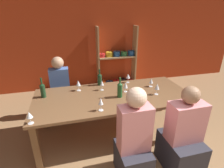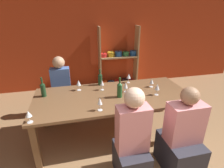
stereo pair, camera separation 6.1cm
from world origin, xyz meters
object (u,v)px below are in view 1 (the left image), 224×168
(wine_glass_empty_b, at_px, (128,76))
(wine_bottle_green, at_px, (100,79))
(wine_bottle_dark, at_px, (120,89))
(wine_glass_red_c, at_px, (102,83))
(wine_glass_empty_a, at_px, (78,83))
(wine_glass_white_a, at_px, (29,115))
(wine_glass_red_b, at_px, (157,87))
(dining_table, at_px, (114,99))
(shelf_unit, at_px, (117,65))
(person_near_a, at_px, (182,140))
(person_far_a, at_px, (61,94))
(person_near_b, at_px, (133,146))
(wine_glass_red_a, at_px, (151,81))
(wine_bottle_amber, at_px, (43,90))
(wine_glass_red_e, at_px, (126,85))
(wine_glass_red_d, at_px, (101,102))

(wine_glass_empty_b, bearing_deg, wine_bottle_green, 177.53)
(wine_bottle_dark, xyz_separation_m, wine_glass_red_c, (-0.21, 0.32, -0.00))
(wine_glass_empty_a, height_order, wine_glass_white_a, wine_glass_empty_a)
(wine_bottle_dark, distance_m, wine_glass_red_b, 0.60)
(dining_table, height_order, wine_glass_red_b, wine_glass_red_b)
(dining_table, distance_m, wine_glass_empty_a, 0.64)
(shelf_unit, distance_m, wine_bottle_green, 1.74)
(wine_glass_red_b, distance_m, wine_glass_red_c, 0.89)
(wine_bottle_dark, distance_m, person_near_a, 1.10)
(person_far_a, xyz_separation_m, person_near_b, (0.85, -1.73, 0.01))
(dining_table, bearing_deg, wine_bottle_dark, -47.30)
(dining_table, relative_size, wine_glass_empty_a, 13.80)
(wine_glass_red_a, distance_m, wine_glass_empty_a, 1.25)
(person_near_b, bearing_deg, shelf_unit, 77.85)
(wine_glass_white_a, distance_m, wine_glass_red_c, 1.24)
(wine_glass_red_c, bearing_deg, person_far_a, 138.08)
(person_near_a, bearing_deg, wine_glass_red_a, 87.09)
(wine_bottle_amber, relative_size, wine_glass_red_c, 1.82)
(wine_bottle_dark, bearing_deg, person_near_a, -53.85)
(wine_glass_red_b, distance_m, wine_glass_red_e, 0.50)
(dining_table, relative_size, wine_glass_red_e, 14.86)
(dining_table, distance_m, wine_bottle_green, 0.52)
(shelf_unit, height_order, wine_bottle_green, shelf_unit)
(wine_bottle_amber, relative_size, wine_glass_red_a, 2.13)
(wine_glass_red_b, relative_size, person_near_b, 0.15)
(wine_glass_white_a, relative_size, person_near_b, 0.13)
(wine_glass_red_b, distance_m, wine_glass_empty_b, 0.65)
(wine_glass_white_a, bearing_deg, person_far_a, 76.89)
(wine_bottle_green, relative_size, wine_glass_red_d, 1.58)
(shelf_unit, height_order, person_near_a, shelf_unit)
(dining_table, distance_m, wine_glass_empty_b, 0.62)
(wine_glass_empty_a, height_order, wine_glass_red_d, wine_glass_red_d)
(shelf_unit, distance_m, wine_bottle_dark, 2.18)
(person_near_a, bearing_deg, wine_glass_empty_b, 101.62)
(wine_glass_white_a, distance_m, person_near_b, 1.28)
(wine_bottle_green, bearing_deg, wine_glass_empty_b, -2.47)
(shelf_unit, xyz_separation_m, person_near_b, (-0.62, -2.88, -0.13))
(wine_bottle_dark, height_order, wine_glass_red_d, wine_bottle_dark)
(wine_glass_red_e, bearing_deg, wine_glass_empty_a, 161.85)
(wine_glass_red_c, bearing_deg, person_near_a, -54.44)
(wine_glass_red_e, height_order, person_far_a, person_far_a)
(wine_glass_white_a, xyz_separation_m, person_far_a, (0.31, 1.34, -0.39))
(wine_glass_white_a, xyz_separation_m, person_near_a, (1.82, -0.42, -0.41))
(shelf_unit, bearing_deg, wine_bottle_green, -116.25)
(wine_glass_red_d, bearing_deg, wine_glass_red_e, 43.03)
(wine_bottle_amber, distance_m, person_near_a, 2.10)
(wine_glass_empty_b, xyz_separation_m, wine_glass_red_d, (-0.68, -0.84, 0.01))
(shelf_unit, relative_size, wine_glass_red_a, 10.86)
(wine_glass_red_c, bearing_deg, wine_glass_white_a, -144.80)
(shelf_unit, bearing_deg, dining_table, -107.44)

